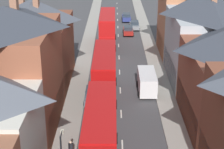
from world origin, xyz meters
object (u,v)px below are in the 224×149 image
object	(u,v)px
double_decker_bus_lead	(107,29)
double_decker_bus_mid_street	(101,135)
pedestrian_mid_left	(71,149)
delivery_van	(147,81)
car_parked_left_a	(134,25)
car_parked_right_a	(128,30)
double_decker_bus_far_approaching	(105,74)
car_near_silver	(126,17)
car_mid_black	(93,95)

from	to	relation	value
double_decker_bus_lead	double_decker_bus_mid_street	bearing A→B (deg)	-90.00
double_decker_bus_mid_street	pedestrian_mid_left	world-z (taller)	double_decker_bus_mid_street
delivery_van	double_decker_bus_lead	bearing A→B (deg)	105.01
car_parked_left_a	pedestrian_mid_left	size ratio (longest dim) A/B	2.53
delivery_van	car_parked_right_a	bearing A→B (deg)	92.98
double_decker_bus_far_approaching	car_parked_right_a	size ratio (longest dim) A/B	2.74
car_near_silver	delivery_van	xyz separation A→B (m)	(1.30, -35.42, 0.52)
car_parked_right_a	car_mid_black	world-z (taller)	car_mid_black
car_mid_black	car_parked_left_a	bearing A→B (deg)	78.83
car_mid_black	delivery_van	xyz separation A→B (m)	(6.20, 2.62, 0.52)
car_parked_left_a	car_parked_right_a	bearing A→B (deg)	-108.83
double_decker_bus_far_approaching	car_near_silver	bearing A→B (deg)	84.40
car_near_silver	car_parked_left_a	bearing A→B (deg)	-78.94
car_parked_right_a	pedestrian_mid_left	xyz separation A→B (m)	(-6.14, -38.71, 0.24)
double_decker_bus_mid_street	delivery_van	world-z (taller)	double_decker_bus_mid_street
double_decker_bus_far_approaching	car_mid_black	world-z (taller)	double_decker_bus_far_approaching
double_decker_bus_mid_street	car_parked_left_a	bearing A→B (deg)	83.54
double_decker_bus_mid_street	double_decker_bus_far_approaching	distance (m)	13.17
car_near_silver	car_parked_left_a	xyz separation A→B (m)	(1.30, -6.65, -0.00)
double_decker_bus_lead	car_parked_right_a	distance (m)	7.83
double_decker_bus_lead	double_decker_bus_far_approaching	distance (m)	19.70
double_decker_bus_far_approaching	car_near_silver	distance (m)	37.05
pedestrian_mid_left	car_parked_right_a	bearing A→B (deg)	80.99
double_decker_bus_far_approaching	double_decker_bus_lead	bearing A→B (deg)	90.00
car_near_silver	pedestrian_mid_left	distance (m)	49.56
car_parked_right_a	car_mid_black	distance (m)	28.01
delivery_van	pedestrian_mid_left	xyz separation A→B (m)	(-7.44, -13.75, -0.30)
double_decker_bus_far_approaching	car_parked_left_a	distance (m)	30.63
car_parked_right_a	delivery_van	world-z (taller)	delivery_van
double_decker_bus_mid_street	car_parked_left_a	size ratio (longest dim) A/B	2.65
pedestrian_mid_left	double_decker_bus_lead	bearing A→B (deg)	85.49
double_decker_bus_mid_street	car_mid_black	xyz separation A→B (m)	(-1.29, 11.95, -2.00)
double_decker_bus_lead	car_parked_left_a	bearing A→B (deg)	64.86
double_decker_bus_lead	car_mid_black	size ratio (longest dim) A/B	2.47
car_parked_left_a	car_parked_right_a	world-z (taller)	car_parked_left_a
car_near_silver	double_decker_bus_lead	bearing A→B (deg)	-101.91
double_decker_bus_mid_street	car_parked_right_a	size ratio (longest dim) A/B	2.74
double_decker_bus_far_approaching	car_mid_black	xyz separation A→B (m)	(-1.29, -1.22, -2.00)
double_decker_bus_lead	car_mid_black	bearing A→B (deg)	-93.53
double_decker_bus_mid_street	car_near_silver	xyz separation A→B (m)	(3.61, 49.99, -2.00)
double_decker_bus_lead	pedestrian_mid_left	xyz separation A→B (m)	(-2.53, -32.06, -1.78)
double_decker_bus_lead	double_decker_bus_far_approaching	xyz separation A→B (m)	(0.00, -19.70, 0.00)
double_decker_bus_far_approaching	pedestrian_mid_left	size ratio (longest dim) A/B	6.71
car_mid_black	pedestrian_mid_left	size ratio (longest dim) A/B	2.72
car_near_silver	car_mid_black	size ratio (longest dim) A/B	0.98
car_mid_black	pedestrian_mid_left	bearing A→B (deg)	-96.34
car_parked_right_a	car_parked_left_a	bearing A→B (deg)	71.17
car_parked_right_a	car_mid_black	size ratio (longest dim) A/B	0.90
double_decker_bus_far_approaching	car_mid_black	distance (m)	2.68
double_decker_bus_far_approaching	car_parked_right_a	world-z (taller)	double_decker_bus_far_approaching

